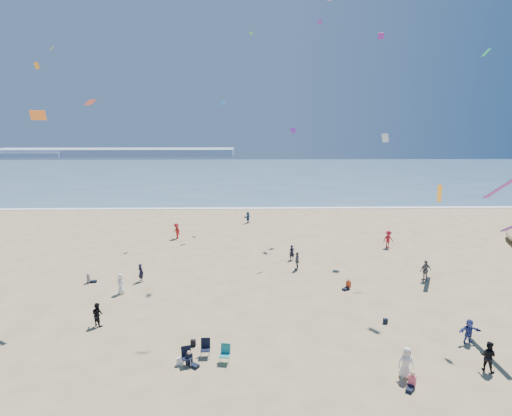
{
  "coord_description": "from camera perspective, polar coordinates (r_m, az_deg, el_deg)",
  "views": [
    {
      "loc": [
        1.46,
        -16.78,
        12.46
      ],
      "look_at": [
        2.0,
        8.0,
        7.49
      ],
      "focal_mm": 28.0,
      "sensor_mm": 36.0,
      "label": 1
    }
  ],
  "objects": [
    {
      "name": "navy_bag",
      "position": [
        28.19,
        18.0,
        -15.1
      ],
      "size": [
        0.28,
        0.18,
        0.34
      ],
      "primitive_type": "cube",
      "color": "black",
      "rests_on": "ground"
    },
    {
      "name": "standing_flyers",
      "position": [
        35.63,
        5.31,
        -7.76
      ],
      "size": [
        25.67,
        34.9,
        1.84
      ],
      "color": "black",
      "rests_on": "ground"
    },
    {
      "name": "ground",
      "position": [
        20.95,
        -5.53,
        -25.22
      ],
      "size": [
        220.0,
        220.0,
        0.0
      ],
      "primitive_type": "plane",
      "color": "tan",
      "rests_on": "ground"
    },
    {
      "name": "white_tote",
      "position": [
        23.22,
        -10.81,
        -20.74
      ],
      "size": [
        0.35,
        0.2,
        0.4
      ],
      "primitive_type": "cube",
      "color": "silver",
      "rests_on": "ground"
    },
    {
      "name": "chair_cluster",
      "position": [
        23.13,
        -7.2,
        -19.89
      ],
      "size": [
        2.73,
        1.48,
        1.0
      ],
      "color": "black",
      "rests_on": "ground"
    },
    {
      "name": "surf_line",
      "position": [
        63.03,
        -2.55,
        -0.04
      ],
      "size": [
        220.0,
        1.2,
        0.08
      ],
      "primitive_type": "cube",
      "color": "white",
      "rests_on": "ground"
    },
    {
      "name": "kites_aloft",
      "position": [
        31.18,
        13.56,
        15.93
      ],
      "size": [
        40.68,
        44.61,
        29.29
      ],
      "color": "#6B209B",
      "rests_on": "ground"
    },
    {
      "name": "headland_near",
      "position": [
        208.49,
        -30.59,
        6.62
      ],
      "size": [
        40.0,
        14.0,
        2.0
      ],
      "primitive_type": "cube",
      "color": "#7A8EA8",
      "rests_on": "ground"
    },
    {
      "name": "seated_group",
      "position": [
        25.11,
        0.65,
        -17.31
      ],
      "size": [
        22.02,
        19.23,
        0.84
      ],
      "color": "white",
      "rests_on": "ground"
    },
    {
      "name": "headland_far",
      "position": [
        196.93,
        -19.61,
        7.52
      ],
      "size": [
        110.0,
        20.0,
        3.2
      ],
      "primitive_type": "cube",
      "color": "#7A8EA8",
      "rests_on": "ground"
    },
    {
      "name": "ocean",
      "position": [
        112.47,
        -1.99,
        4.98
      ],
      "size": [
        220.0,
        100.0,
        0.06
      ],
      "primitive_type": "cube",
      "color": "#476B84",
      "rests_on": "ground"
    },
    {
      "name": "black_backpack",
      "position": [
        24.77,
        -8.97,
        -18.51
      ],
      "size": [
        0.3,
        0.22,
        0.38
      ],
      "primitive_type": "cube",
      "color": "black",
      "rests_on": "ground"
    }
  ]
}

